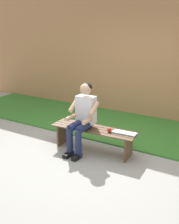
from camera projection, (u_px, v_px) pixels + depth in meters
name	position (u px, v px, depth m)	size (l,w,h in m)	color
ground_plane	(17.00, 161.00, 4.48)	(10.00, 7.00, 0.04)	#9E9E99
grass_strip	(125.00, 125.00, 6.02)	(9.00, 2.18, 0.03)	#387A2D
brick_wall	(125.00, 51.00, 6.61)	(9.50, 0.24, 3.20)	#B27A51
bench_near	(94.00, 134.00, 4.73)	(1.60, 0.50, 0.43)	brown
person_seated	(83.00, 115.00, 4.63)	(0.50, 0.69, 1.24)	silver
apple	(109.00, 130.00, 4.52)	(0.08, 0.08, 0.08)	red
book_open	(124.00, 133.00, 4.47)	(0.42, 0.18, 0.02)	white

